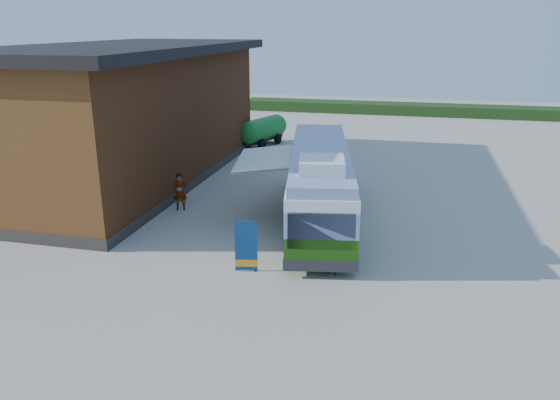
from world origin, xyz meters
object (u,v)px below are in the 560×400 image
(bus, at_px, (320,182))
(person_b, at_px, (333,175))
(banner, at_px, (246,251))
(picnic_table, at_px, (326,250))
(person_a, at_px, (180,192))
(slurry_tanker, at_px, (263,130))

(bus, bearing_deg, person_b, 80.76)
(banner, relative_size, picnic_table, 1.04)
(person_b, bearing_deg, picnic_table, 55.31)
(bus, relative_size, picnic_table, 6.89)
(picnic_table, distance_m, person_a, 9.07)
(person_b, height_order, slurry_tanker, slurry_tanker)
(banner, xyz_separation_m, slurry_tanker, (-5.06, 20.79, 0.40))
(bus, xyz_separation_m, person_a, (-6.70, -0.11, -0.93))
(person_a, relative_size, person_b, 1.04)
(picnic_table, relative_size, slurry_tanker, 0.34)
(person_b, bearing_deg, bus, 49.24)
(picnic_table, height_order, slurry_tanker, slurry_tanker)
(banner, distance_m, picnic_table, 2.97)
(person_b, distance_m, slurry_tanker, 12.16)
(person_a, xyz_separation_m, person_b, (6.63, 4.78, -0.04))
(bus, xyz_separation_m, person_b, (-0.07, 4.67, -0.97))
(bus, distance_m, slurry_tanker, 16.31)
(bus, height_order, slurry_tanker, bus)
(bus, relative_size, person_a, 7.11)
(bus, distance_m, person_a, 6.77)
(person_a, bearing_deg, banner, -65.91)
(person_a, bearing_deg, picnic_table, -47.80)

